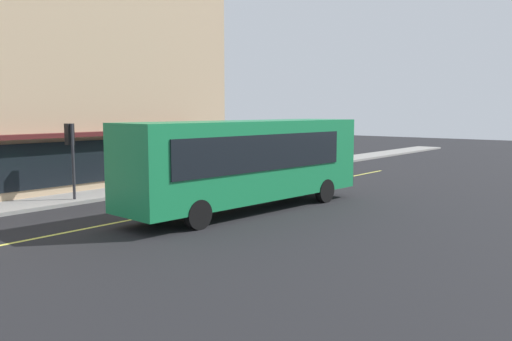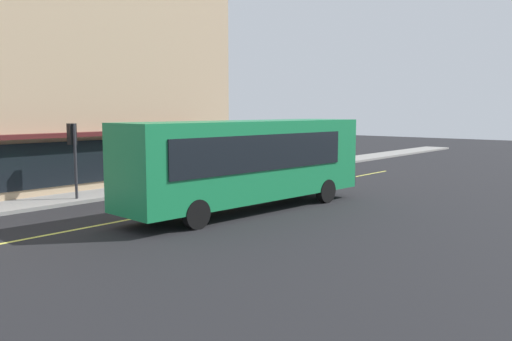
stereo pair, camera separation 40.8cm
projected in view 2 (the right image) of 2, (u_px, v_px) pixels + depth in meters
ground at (172, 212)px, 20.38m from camera, size 120.00×120.00×0.00m
sidewalk at (94, 195)px, 23.80m from camera, size 80.00×2.40×0.15m
lane_centre_stripe at (172, 211)px, 20.38m from camera, size 36.00×0.16×0.01m
storefront_building at (43, 67)px, 27.35m from camera, size 18.68×9.50×12.27m
bus at (249, 160)px, 20.46m from camera, size 11.28×3.28×3.50m
traffic_light at (73, 143)px, 22.31m from camera, size 0.30×0.52×3.20m
car_silver at (245, 171)px, 27.61m from camera, size 4.38×2.02×1.52m
pedestrian_mid_block at (225, 159)px, 29.92m from camera, size 0.34×0.34×1.64m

